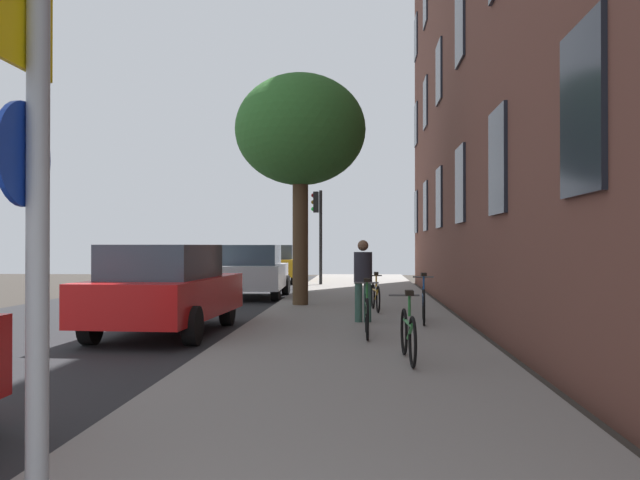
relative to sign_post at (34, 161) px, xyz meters
The scene contains 14 objects.
ground_plane 12.50m from the sign_post, 98.92° to the left, with size 41.80×41.80×0.00m, color #332D28.
road_asphalt 12.99m from the sign_post, 108.23° to the left, with size 7.00×38.00×0.01m, color #232326.
sidewalk 12.45m from the sign_post, 82.57° to the left, with size 4.20×38.00×0.12m, color gray.
sign_post is the anchor object (origin of this frame).
traffic_light 22.16m from the sign_post, 89.97° to the left, with size 0.43×0.24×3.61m.
tree_near 13.64m from the sign_post, 89.34° to the left, with size 3.31×3.31×5.84m.
bicycle_0 5.99m from the sign_post, 66.25° to the left, with size 0.42×1.62×0.93m.
bicycle_1 7.94m from the sign_post, 76.62° to the left, with size 0.42×1.65×0.97m.
bicycle_2 10.19m from the sign_post, 73.19° to the left, with size 0.42×1.71×0.97m.
bicycle_3 12.20m from the sign_post, 80.37° to the left, with size 0.42×1.62×0.89m.
pedestrian_0 9.87m from the sign_post, 79.80° to the left, with size 0.50×0.50×1.60m.
car_1 8.74m from the sign_post, 102.22° to the left, with size 2.03×4.38×1.62m.
car_2 16.91m from the sign_post, 95.49° to the left, with size 2.03×3.99×1.62m.
car_3 25.22m from the sign_post, 94.31° to the left, with size 1.89×4.17×1.62m.
Camera 1 is at (1.25, -0.61, 1.62)m, focal length 37.57 mm.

